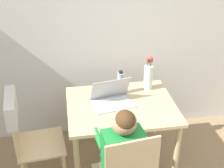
# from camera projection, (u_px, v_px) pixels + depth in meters

# --- Properties ---
(wall_back) EXTENTS (6.40, 0.05, 2.50)m
(wall_back) POSITION_uv_depth(u_px,v_px,m) (101.00, 24.00, 3.09)
(wall_back) COLOR silver
(wall_back) RESTS_ON ground_plane
(dining_table) EXTENTS (0.97, 0.78, 0.71)m
(dining_table) POSITION_uv_depth(u_px,v_px,m) (121.00, 113.00, 2.85)
(dining_table) COLOR #D6B784
(dining_table) RESTS_ON ground_plane
(chair_spare) EXTENTS (0.47, 0.44, 0.96)m
(chair_spare) POSITION_uv_depth(u_px,v_px,m) (24.00, 128.00, 2.60)
(chair_spare) COLOR #D6B784
(chair_spare) RESTS_ON ground_plane
(person_seated) EXTENTS (0.35, 0.46, 1.06)m
(person_seated) POSITION_uv_depth(u_px,v_px,m) (121.00, 151.00, 2.32)
(person_seated) COLOR #1E8438
(person_seated) RESTS_ON ground_plane
(laptop) EXTENTS (0.39, 0.31, 0.24)m
(laptop) POSITION_uv_depth(u_px,v_px,m) (112.00, 97.00, 2.80)
(laptop) COLOR #B2B2B7
(laptop) RESTS_ON dining_table
(flower_vase) EXTENTS (0.09, 0.09, 0.35)m
(flower_vase) POSITION_uv_depth(u_px,v_px,m) (148.00, 75.00, 2.99)
(flower_vase) COLOR silver
(flower_vase) RESTS_ON dining_table
(water_bottle) EXTENTS (0.06, 0.06, 0.24)m
(water_bottle) POSITION_uv_depth(u_px,v_px,m) (121.00, 83.00, 2.92)
(water_bottle) COLOR silver
(water_bottle) RESTS_ON dining_table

